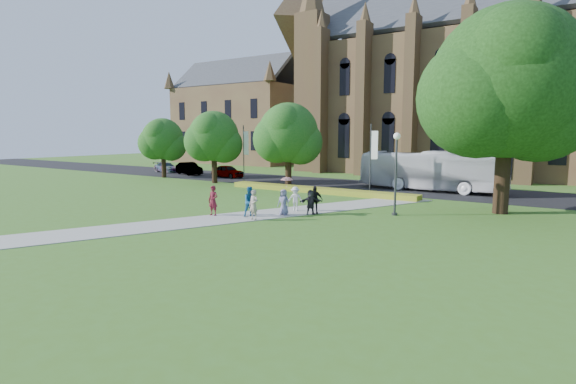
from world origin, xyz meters
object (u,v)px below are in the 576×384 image
Objects in this scene: large_tree at (508,83)px; car_2 at (167,167)px; streetlamp at (396,164)px; car_1 at (189,168)px; pedestrian_0 at (213,201)px; car_0 at (228,171)px; tour_coach at (431,171)px.

car_2 is at bearing 167.99° from large_tree.
large_tree is at bearing -91.10° from car_2.
streetlamp is at bearing -99.25° from car_2.
pedestrian_0 is at bearing -112.15° from car_1.
large_tree is at bearing -98.57° from car_0.
large_tree is 6.99× the size of pedestrian_0.
pedestrian_0 is (-9.46, -6.63, -2.31)m from streetlamp.
car_2 is at bearing 93.39° from tour_coach.
tour_coach is at bearing -69.26° from car_1.
tour_coach is 21.70m from pedestrian_0.
car_2 is (-11.65, 0.96, -0.10)m from car_0.
tour_coach is at bearing -78.85° from car_2.
car_0 is 0.92× the size of car_1.
streetlamp reaches higher than pedestrian_0.
streetlamp is 39.24m from car_2.
pedestrian_0 is (-7.73, -20.26, -0.83)m from tour_coach.
car_0 is at bearing 153.48° from streetlamp.
pedestrian_0 is (15.64, -19.16, 0.23)m from car_0.
car_0 is 11.69m from car_2.
large_tree is 20.05m from pedestrian_0.
car_2 is at bearing 139.61° from pedestrian_0.
car_0 is at bearing -83.81° from car_2.
streetlamp is 34.16m from car_1.
tour_coach is 2.76× the size of car_1.
car_2 is (-5.12, 0.83, -0.13)m from car_1.
tour_coach reaches higher than pedestrian_0.
pedestrian_0 is at bearing 162.27° from tour_coach.
streetlamp is at bearing -92.94° from car_1.
tour_coach is at bearing 128.36° from large_tree.
tour_coach is (-1.73, 13.64, -1.48)m from streetlamp.
tour_coach is 29.93m from car_1.
large_tree is at bearing 39.29° from streetlamp.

